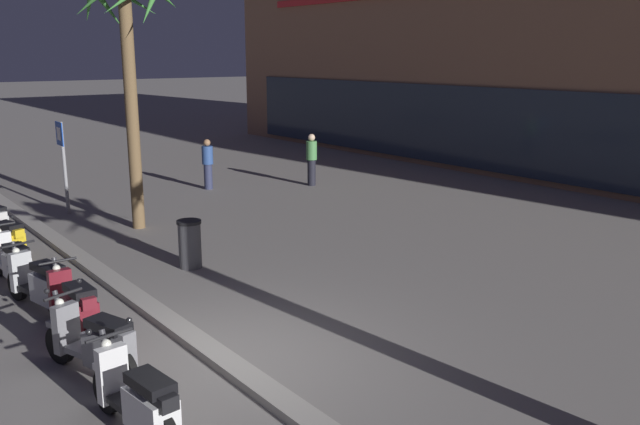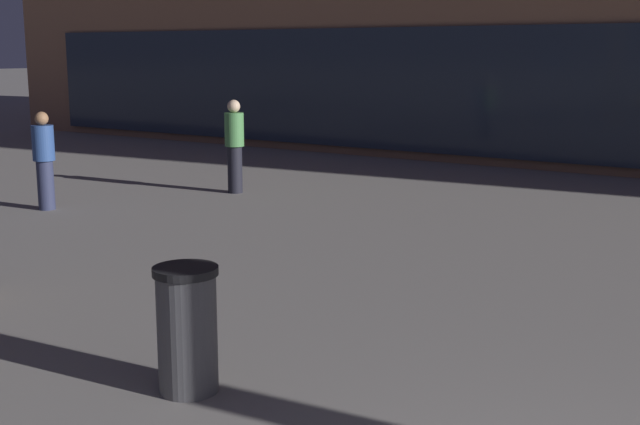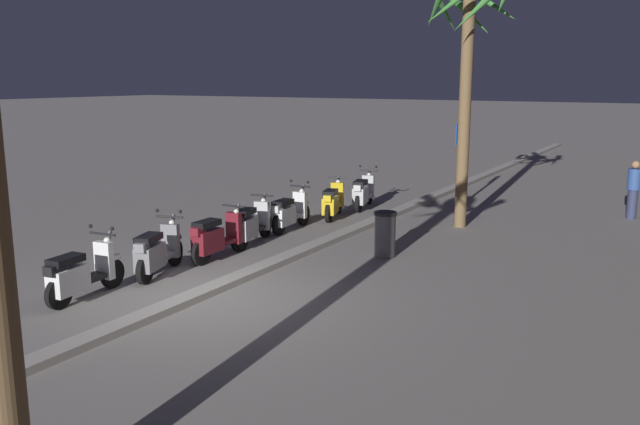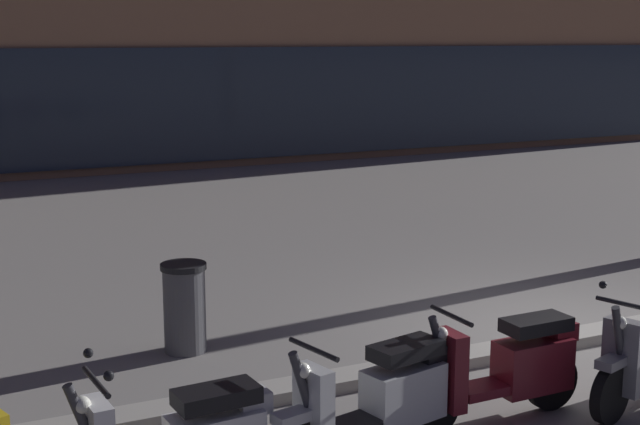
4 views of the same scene
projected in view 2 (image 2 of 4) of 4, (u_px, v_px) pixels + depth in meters
pedestrian_window_shopping at (234, 144)px, 14.52m from camera, size 0.34×0.34×1.64m
pedestrian_strolling_near_curb at (44, 159)px, 12.99m from camera, size 0.34×0.34×1.55m
litter_bin at (187, 328)px, 6.06m from camera, size 0.48×0.48×0.95m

